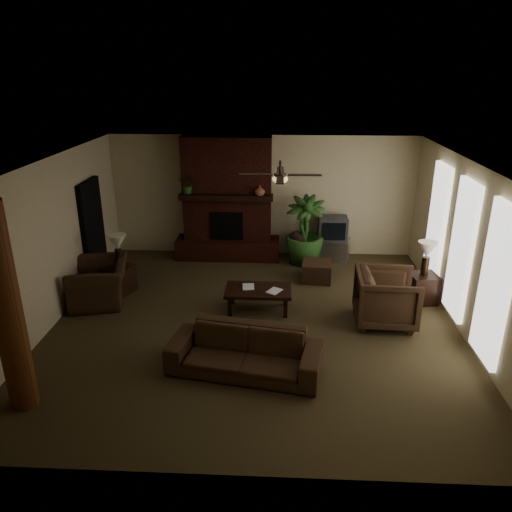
# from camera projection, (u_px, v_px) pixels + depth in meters

# --- Properties ---
(room_shell) EXTENTS (7.00, 7.00, 7.00)m
(room_shell) POSITION_uv_depth(u_px,v_px,m) (255.00, 248.00, 8.19)
(room_shell) COLOR #4B3E25
(room_shell) RESTS_ON ground
(fireplace) EXTENTS (2.40, 0.70, 2.80)m
(fireplace) POSITION_uv_depth(u_px,v_px,m) (227.00, 209.00, 11.32)
(fireplace) COLOR #431A12
(fireplace) RESTS_ON ground
(windows) EXTENTS (0.08, 3.65, 2.35)m
(windows) POSITION_uv_depth(u_px,v_px,m) (461.00, 250.00, 8.23)
(windows) COLOR white
(windows) RESTS_ON ground
(log_column) EXTENTS (0.36, 0.36, 2.80)m
(log_column) POSITION_uv_depth(u_px,v_px,m) (7.00, 310.00, 6.09)
(log_column) COLOR brown
(log_column) RESTS_ON ground
(doorway) EXTENTS (0.10, 1.00, 2.10)m
(doorway) POSITION_uv_depth(u_px,v_px,m) (93.00, 231.00, 10.15)
(doorway) COLOR black
(doorway) RESTS_ON ground
(ceiling_fan) EXTENTS (1.35, 1.35, 0.37)m
(ceiling_fan) POSITION_uv_depth(u_px,v_px,m) (280.00, 177.00, 8.04)
(ceiling_fan) COLOR black
(ceiling_fan) RESTS_ON ceiling
(sofa) EXTENTS (2.30, 1.05, 0.87)m
(sofa) POSITION_uv_depth(u_px,v_px,m) (245.00, 345.00, 7.15)
(sofa) COLOR #3E2A1A
(sofa) RESTS_ON ground
(armchair_left) EXTENTS (1.05, 1.36, 1.05)m
(armchair_left) POSITION_uv_depth(u_px,v_px,m) (98.00, 276.00, 9.28)
(armchair_left) COLOR #3E2A1A
(armchair_left) RESTS_ON ground
(armchair_right) EXTENTS (1.00, 1.06, 1.05)m
(armchair_right) POSITION_uv_depth(u_px,v_px,m) (387.00, 296.00, 8.49)
(armchair_right) COLOR #3E2A1A
(armchair_right) RESTS_ON ground
(coffee_table) EXTENTS (1.20, 0.70, 0.43)m
(coffee_table) POSITION_uv_depth(u_px,v_px,m) (258.00, 292.00, 8.99)
(coffee_table) COLOR black
(coffee_table) RESTS_ON ground
(ottoman) EXTENTS (0.65, 0.65, 0.40)m
(ottoman) POSITION_uv_depth(u_px,v_px,m) (317.00, 271.00, 10.34)
(ottoman) COLOR #3E2A1A
(ottoman) RESTS_ON ground
(tv_stand) EXTENTS (0.94, 0.68, 0.50)m
(tv_stand) POSITION_uv_depth(u_px,v_px,m) (330.00, 249.00, 11.46)
(tv_stand) COLOR #B3B3B5
(tv_stand) RESTS_ON ground
(tv) EXTENTS (0.65, 0.53, 0.52)m
(tv) POSITION_uv_depth(u_px,v_px,m) (333.00, 228.00, 11.27)
(tv) COLOR #3C3C3F
(tv) RESTS_ON tv_stand
(floor_vase) EXTENTS (0.34, 0.34, 0.77)m
(floor_vase) POSITION_uv_depth(u_px,v_px,m) (297.00, 245.00, 11.14)
(floor_vase) COLOR black
(floor_vase) RESTS_ON ground
(floor_plant) EXTENTS (1.04, 1.64, 0.87)m
(floor_plant) POSITION_uv_depth(u_px,v_px,m) (304.00, 245.00, 11.18)
(floor_plant) COLOR #2D5722
(floor_plant) RESTS_ON ground
(side_table_left) EXTENTS (0.64, 0.64, 0.55)m
(side_table_left) POSITION_uv_depth(u_px,v_px,m) (119.00, 279.00, 9.77)
(side_table_left) COLOR black
(side_table_left) RESTS_ON ground
(lamp_left) EXTENTS (0.46, 0.46, 0.65)m
(lamp_left) POSITION_uv_depth(u_px,v_px,m) (118.00, 245.00, 9.52)
(lamp_left) COLOR black
(lamp_left) RESTS_ON side_table_left
(side_table_right) EXTENTS (0.57, 0.57, 0.55)m
(side_table_right) POSITION_uv_depth(u_px,v_px,m) (422.00, 288.00, 9.37)
(side_table_right) COLOR black
(side_table_right) RESTS_ON ground
(lamp_right) EXTENTS (0.42, 0.42, 0.65)m
(lamp_right) POSITION_uv_depth(u_px,v_px,m) (427.00, 252.00, 9.13)
(lamp_right) COLOR black
(lamp_right) RESTS_ON side_table_right
(mantel_plant) EXTENTS (0.45, 0.48, 0.33)m
(mantel_plant) POSITION_uv_depth(u_px,v_px,m) (188.00, 186.00, 10.97)
(mantel_plant) COLOR #2D5722
(mantel_plant) RESTS_ON fireplace
(mantel_vase) EXTENTS (0.26, 0.27, 0.22)m
(mantel_vase) POSITION_uv_depth(u_px,v_px,m) (260.00, 191.00, 10.81)
(mantel_vase) COLOR #99583D
(mantel_vase) RESTS_ON fireplace
(book_a) EXTENTS (0.22, 0.04, 0.29)m
(book_a) POSITION_uv_depth(u_px,v_px,m) (242.00, 281.00, 8.97)
(book_a) COLOR #999999
(book_a) RESTS_ON coffee_table
(book_b) EXTENTS (0.19, 0.13, 0.29)m
(book_b) POSITION_uv_depth(u_px,v_px,m) (269.00, 283.00, 8.86)
(book_b) COLOR #999999
(book_b) RESTS_ON coffee_table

